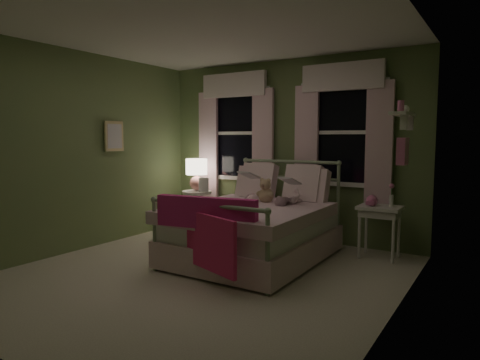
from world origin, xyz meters
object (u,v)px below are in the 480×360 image
Objects in this scene: child_right at (291,180)px; nightstand_right at (380,214)px; bed at (255,228)px; nightstand_left at (197,205)px; child_left at (253,178)px; teddy_bear at (266,192)px; table_lamp at (197,171)px.

child_right is 1.18× the size of nightstand_right.
child_right reaches higher than bed.
bed reaches higher than nightstand_left.
child_right is at bearing 158.22° from child_left.
nightstand_left is (-1.81, 0.40, -0.53)m from child_right.
child_right is at bearing -158.35° from nightstand_right.
child_right is at bearing 29.50° from teddy_bear.
child_right is (0.56, 0.00, -0.00)m from child_left.
teddy_bear is at bearing -156.54° from nightstand_right.
bed reaches higher than table_lamp.
child_left reaches higher than nightstand_left.
bed is 3.13× the size of nightstand_left.
nightstand_right is (2.81, -0.00, -0.40)m from table_lamp.
bed is 3.18× the size of nightstand_right.
teddy_bear is 1.67m from nightstand_left.
teddy_bear reaches higher than nightstand_right.
teddy_bear is at bearing -20.05° from table_lamp.
nightstand_right is (1.56, 0.40, -0.40)m from child_left.
table_lamp reaches higher than teddy_bear.
teddy_bear is 1.42m from nightstand_right.
teddy_bear reaches higher than nightstand_left.
nightstand_left is 2.82m from nightstand_right.
table_lamp reaches higher than nightstand_right.
teddy_bear is 0.65× the size of table_lamp.
nightstand_right is at bearing -0.08° from table_lamp.
child_left reaches higher than teddy_bear.
table_lamp is at bearing 151.78° from bed.
nightstand_right is (1.28, 0.82, 0.17)m from bed.
bed reaches higher than teddy_bear.
nightstand_left is at bearing 179.92° from nightstand_right.
nightstand_right is at bearing 23.46° from teddy_bear.
child_left is 1.19× the size of nightstand_right.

